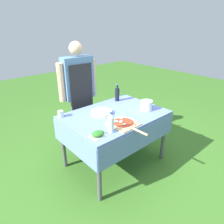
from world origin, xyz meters
TOP-DOWN VIEW (x-y plane):
  - ground_plane at (0.00, 0.00)m, footprint 12.00×12.00m
  - prep_table at (0.00, 0.00)m, footprint 1.31×0.93m
  - person_cook at (-0.08, 0.73)m, footprint 0.62×0.23m
  - pizza_on_peel at (-0.13, -0.30)m, footprint 0.32×0.52m
  - oil_bottle at (0.35, 0.33)m, footprint 0.07×0.07m
  - water_bottle at (-0.35, -0.32)m, footprint 0.07×0.07m
  - herb_container at (-0.51, -0.30)m, footprint 0.18×0.14m
  - mixing_tub at (0.41, -0.18)m, footprint 0.16×0.16m
  - plate_stack at (-0.12, 0.12)m, footprint 0.28×0.28m
  - sauce_jar at (-0.58, 0.38)m, footprint 0.07×0.07m

SIDE VIEW (x-z plane):
  - ground_plane at x=0.00m, z-range 0.00..0.00m
  - prep_table at x=0.00m, z-range 0.29..1.07m
  - pizza_on_peel at x=-0.13m, z-range 0.77..0.82m
  - plate_stack at x=-0.12m, z-range 0.78..0.82m
  - herb_container at x=-0.51m, z-range 0.78..0.83m
  - sauce_jar at x=-0.58m, z-range 0.78..0.86m
  - mixing_tub at x=0.41m, z-range 0.78..0.91m
  - oil_bottle at x=0.35m, z-range 0.75..1.02m
  - water_bottle at x=-0.35m, z-range 0.77..1.01m
  - person_cook at x=-0.08m, z-range 0.15..1.79m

